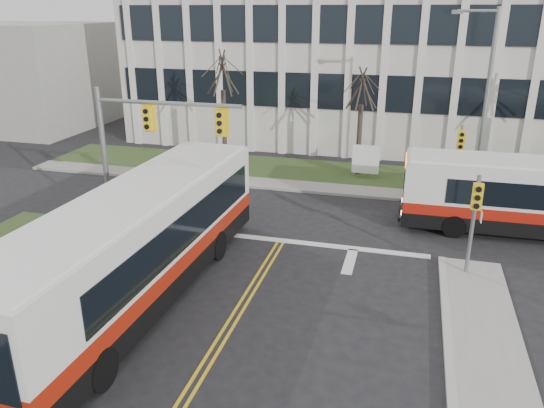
{
  "coord_description": "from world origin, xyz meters",
  "views": [
    {
      "loc": [
        4.85,
        -11.41,
        9.13
      ],
      "look_at": [
        -0.13,
        7.14,
        2.0
      ],
      "focal_mm": 35.0,
      "sensor_mm": 36.0,
      "label": 1
    }
  ],
  "objects": [
    {
      "name": "ground",
      "position": [
        0.0,
        0.0,
        0.0
      ],
      "size": [
        120.0,
        120.0,
        0.0
      ],
      "primitive_type": "plane",
      "color": "black",
      "rests_on": "ground"
    },
    {
      "name": "sidewalk_cross",
      "position": [
        5.0,
        15.2,
        0.07
      ],
      "size": [
        44.0,
        1.6,
        0.14
      ],
      "primitive_type": "cube",
      "color": "#9E9B93",
      "rests_on": "ground"
    },
    {
      "name": "building_lawn",
      "position": [
        5.0,
        18.0,
        0.06
      ],
      "size": [
        44.0,
        5.0,
        0.12
      ],
      "primitive_type": "cube",
      "color": "#304A1F",
      "rests_on": "ground"
    },
    {
      "name": "office_building",
      "position": [
        5.0,
        30.0,
        6.0
      ],
      "size": [
        40.0,
        16.0,
        12.0
      ],
      "primitive_type": "cube",
      "color": "silver",
      "rests_on": "ground"
    },
    {
      "name": "building_annex",
      "position": [
        -26.0,
        26.0,
        4.0
      ],
      "size": [
        12.0,
        12.0,
        8.0
      ],
      "primitive_type": "cube",
      "color": "#9E9B93",
      "rests_on": "ground"
    },
    {
      "name": "mast_arm_signal",
      "position": [
        -5.62,
        7.16,
        4.26
      ],
      "size": [
        6.11,
        0.38,
        6.2
      ],
      "color": "slate",
      "rests_on": "ground"
    },
    {
      "name": "signal_pole_near",
      "position": [
        7.2,
        6.9,
        2.5
      ],
      "size": [
        0.34,
        0.39,
        3.8
      ],
      "color": "slate",
      "rests_on": "ground"
    },
    {
      "name": "signal_pole_far",
      "position": [
        7.2,
        15.4,
        2.5
      ],
      "size": [
        0.34,
        0.39,
        3.8
      ],
      "color": "slate",
      "rests_on": "ground"
    },
    {
      "name": "streetlight",
      "position": [
        8.03,
        16.2,
        5.19
      ],
      "size": [
        2.15,
        0.25,
        9.2
      ],
      "color": "slate",
      "rests_on": "ground"
    },
    {
      "name": "directory_sign",
      "position": [
        2.5,
        17.5,
        1.17
      ],
      "size": [
        1.5,
        0.12,
        2.0
      ],
      "color": "slate",
      "rests_on": "ground"
    },
    {
      "name": "tree_left",
      "position": [
        -6.0,
        18.0,
        5.51
      ],
      "size": [
        1.8,
        1.8,
        7.7
      ],
      "color": "#42352B",
      "rests_on": "ground"
    },
    {
      "name": "tree_mid",
      "position": [
        2.0,
        18.2,
        4.88
      ],
      "size": [
        1.8,
        1.8,
        6.82
      ],
      "color": "#42352B",
      "rests_on": "ground"
    },
    {
      "name": "bus_main",
      "position": [
        -3.42,
        2.52,
        1.82
      ],
      "size": [
        3.35,
        13.73,
        3.64
      ],
      "primitive_type": null,
      "rotation": [
        0.0,
        0.0,
        -0.03
      ],
      "color": "silver",
      "rests_on": "ground"
    },
    {
      "name": "newspaper_box_blue",
      "position": [
        -6.8,
        1.34,
        0.47
      ],
      "size": [
        0.59,
        0.56,
        0.95
      ],
      "primitive_type": "cube",
      "rotation": [
        0.0,
        0.0,
        -0.24
      ],
      "color": "#163C98",
      "rests_on": "ground"
    }
  ]
}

